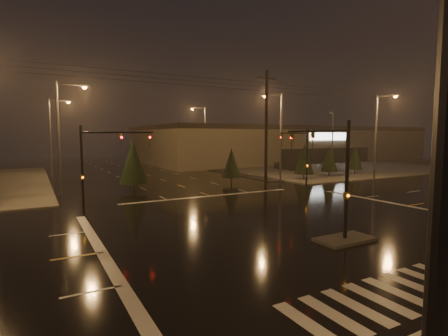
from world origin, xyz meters
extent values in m
plane|color=black|center=(0.00, 0.00, 0.00)|extent=(140.00, 140.00, 0.00)
cube|color=#484540|center=(30.00, 30.00, 0.06)|extent=(36.00, 36.00, 0.12)
cube|color=#484540|center=(0.00, -4.00, 0.07)|extent=(3.00, 1.60, 0.15)
cube|color=beige|center=(0.00, 11.00, 0.01)|extent=(16.00, 0.50, 0.01)
cube|color=black|center=(35.00, 28.00, 0.04)|extent=(50.00, 24.00, 0.08)
cube|color=#68604A|center=(35.00, 46.00, 3.50)|extent=(60.00, 28.00, 7.00)
cube|color=black|center=(35.00, 46.00, 6.80)|extent=(60.20, 28.20, 0.80)
cube|color=white|center=(35.00, 31.90, 5.20)|extent=(9.00, 0.20, 1.40)
cube|color=black|center=(35.00, 31.95, 1.60)|extent=(22.00, 0.15, 2.80)
cylinder|color=black|center=(0.00, -4.00, 3.00)|extent=(0.18, 0.18, 6.00)
cylinder|color=black|center=(0.00, -1.75, 5.50)|extent=(0.12, 4.50, 0.12)
imported|color=#594707|center=(0.00, 0.27, 5.45)|extent=(0.16, 0.20, 1.00)
cube|color=#594707|center=(0.00, -4.00, 2.30)|extent=(0.25, 0.18, 0.35)
cylinder|color=black|center=(10.50, 10.50, 3.00)|extent=(0.18, 0.18, 6.00)
cylinder|color=black|center=(8.15, 9.64, 5.50)|extent=(4.74, 1.82, 0.12)
imported|color=#594707|center=(6.04, 8.88, 5.45)|extent=(0.24, 0.22, 1.00)
cube|color=#594707|center=(10.50, 10.50, 2.30)|extent=(0.25, 0.18, 0.35)
cylinder|color=black|center=(-10.50, 10.50, 3.00)|extent=(0.18, 0.18, 6.00)
cylinder|color=black|center=(-8.15, 9.64, 5.50)|extent=(4.74, 1.82, 0.12)
imported|color=#594707|center=(-6.04, 8.88, 5.45)|extent=(0.24, 0.22, 1.00)
cube|color=#594707|center=(-10.50, 10.50, 2.30)|extent=(0.25, 0.18, 0.35)
cylinder|color=#38383A|center=(-11.50, 18.00, 5.00)|extent=(0.24, 0.24, 10.00)
cylinder|color=#38383A|center=(-10.30, 18.00, 9.80)|extent=(2.40, 0.14, 0.14)
cube|color=#38383A|center=(-9.20, 18.00, 9.75)|extent=(0.70, 0.30, 0.18)
sphere|color=orange|center=(-9.20, 18.00, 9.62)|extent=(0.32, 0.32, 0.32)
cylinder|color=#38383A|center=(-11.50, 34.00, 5.00)|extent=(0.24, 0.24, 10.00)
cylinder|color=#38383A|center=(-10.30, 34.00, 9.80)|extent=(2.40, 0.14, 0.14)
cube|color=#38383A|center=(-9.20, 34.00, 9.75)|extent=(0.70, 0.30, 0.18)
sphere|color=orange|center=(-9.20, 34.00, 9.62)|extent=(0.32, 0.32, 0.32)
cylinder|color=#38383A|center=(11.50, 16.00, 5.00)|extent=(0.24, 0.24, 10.00)
cylinder|color=#38383A|center=(10.30, 16.00, 9.80)|extent=(2.40, 0.14, 0.14)
cube|color=#38383A|center=(9.20, 16.00, 9.75)|extent=(0.70, 0.30, 0.18)
sphere|color=orange|center=(9.20, 16.00, 9.62)|extent=(0.32, 0.32, 0.32)
cylinder|color=#38383A|center=(11.50, 36.00, 5.00)|extent=(0.24, 0.24, 10.00)
cylinder|color=#38383A|center=(10.30, 36.00, 9.80)|extent=(2.40, 0.14, 0.14)
cube|color=#38383A|center=(9.20, 36.00, 9.75)|extent=(0.70, 0.30, 0.18)
sphere|color=orange|center=(9.20, 36.00, 9.62)|extent=(0.32, 0.32, 0.32)
cylinder|color=#38383A|center=(22.00, 11.50, 5.00)|extent=(0.24, 0.24, 10.00)
cylinder|color=#38383A|center=(22.00, 10.30, 9.80)|extent=(0.14, 2.40, 0.14)
cube|color=#38383A|center=(22.00, 9.20, 9.75)|extent=(0.30, 0.70, 0.18)
sphere|color=orange|center=(22.00, 9.20, 9.62)|extent=(0.32, 0.32, 0.32)
cylinder|color=black|center=(8.00, 14.00, 6.00)|extent=(0.32, 0.32, 12.00)
cube|color=black|center=(8.00, 14.00, 11.20)|extent=(2.20, 0.12, 0.12)
cylinder|color=black|center=(38.00, 14.00, 6.00)|extent=(0.32, 0.32, 12.00)
cube|color=black|center=(38.00, 14.00, 11.20)|extent=(2.20, 0.12, 0.12)
cylinder|color=black|center=(15.10, 16.02, 0.35)|extent=(0.18, 0.18, 0.70)
cone|color=black|center=(15.10, 16.02, 2.53)|extent=(2.34, 2.34, 3.66)
cylinder|color=black|center=(19.93, 16.72, 0.35)|extent=(0.18, 0.18, 0.70)
cone|color=black|center=(19.93, 16.72, 2.37)|extent=(2.13, 2.13, 3.34)
cylinder|color=black|center=(25.25, 17.19, 0.35)|extent=(0.18, 0.18, 0.70)
cone|color=black|center=(25.25, 17.19, 2.25)|extent=(1.98, 1.98, 3.10)
cylinder|color=black|center=(-5.12, 17.41, 0.35)|extent=(0.18, 0.18, 0.70)
cone|color=black|center=(-5.12, 17.41, 2.82)|extent=(2.71, 2.71, 4.23)
cylinder|color=black|center=(5.62, 17.15, 0.35)|extent=(0.18, 0.18, 0.70)
cone|color=black|center=(5.62, 17.15, 2.31)|extent=(2.06, 2.06, 3.22)
imported|color=black|center=(20.70, 25.93, 0.82)|extent=(2.37, 4.98, 1.64)
camera|label=1|loc=(-13.53, -16.06, 5.22)|focal=28.00mm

